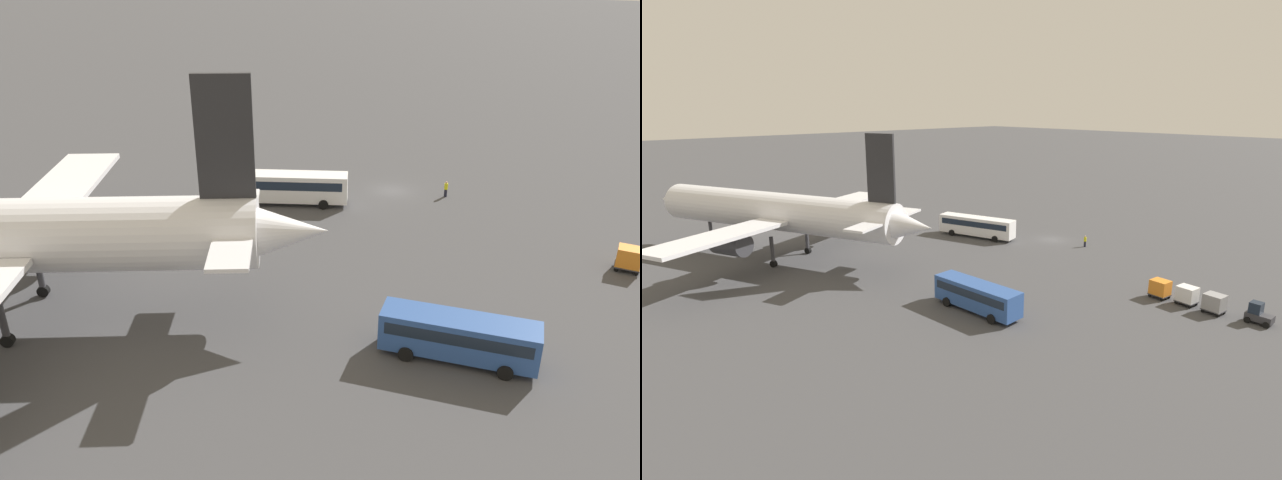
% 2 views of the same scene
% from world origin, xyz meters
% --- Properties ---
extents(ground_plane, '(600.00, 600.00, 0.00)m').
position_xyz_m(ground_plane, '(0.00, 0.00, 0.00)').
color(ground_plane, '#424244').
extents(airplane, '(44.97, 38.70, 17.56)m').
position_xyz_m(airplane, '(19.11, 35.76, 6.61)').
color(airplane, silver).
rests_on(airplane, ground).
extents(shuttle_bus_near, '(12.91, 6.17, 3.30)m').
position_xyz_m(shuttle_bus_near, '(9.37, 7.65, 1.98)').
color(shuttle_bus_near, white).
rests_on(shuttle_bus_near, ground).
extents(shuttle_bus_far, '(10.30, 3.37, 3.07)m').
position_xyz_m(shuttle_bus_far, '(-12.19, 28.63, 1.85)').
color(shuttle_bus_far, '#2D5199').
rests_on(shuttle_bus_far, ground).
extents(baggage_tug, '(2.43, 1.68, 2.10)m').
position_xyz_m(baggage_tug, '(-33.05, 10.32, 0.94)').
color(baggage_tug, '#333338').
rests_on(baggage_tug, ground).
extents(worker_person, '(0.38, 0.38, 1.74)m').
position_xyz_m(worker_person, '(-5.88, -0.35, 0.87)').
color(worker_person, '#1E1E2D').
rests_on(worker_person, ground).
extents(cargo_cart_grey, '(2.16, 1.88, 2.06)m').
position_xyz_m(cargo_cart_grey, '(-29.15, 11.08, 1.19)').
color(cargo_cart_grey, '#38383D').
rests_on(cargo_cart_grey, ground).
extents(cargo_cart_white, '(2.16, 1.88, 2.06)m').
position_xyz_m(cargo_cart_white, '(-26.25, 10.89, 1.19)').
color(cargo_cart_white, '#38383D').
rests_on(cargo_cart_white, ground).
extents(cargo_cart_orange, '(2.16, 1.88, 2.06)m').
position_xyz_m(cargo_cart_orange, '(-23.34, 11.10, 1.19)').
color(cargo_cart_orange, '#38383D').
rests_on(cargo_cart_orange, ground).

